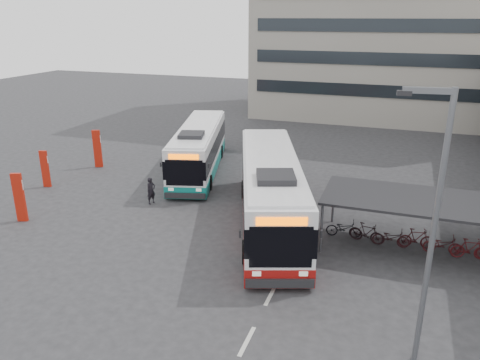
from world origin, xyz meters
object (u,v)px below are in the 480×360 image
(pedestrian, at_px, (151,191))
(lamp_post, at_px, (431,218))
(bus_teal, at_px, (199,149))
(bus_main, at_px, (270,192))

(pedestrian, height_order, lamp_post, lamp_post)
(bus_teal, bearing_deg, lamp_post, -62.96)
(bus_teal, bearing_deg, bus_main, -59.84)
(bus_teal, height_order, pedestrian, bus_teal)
(pedestrian, distance_m, lamp_post, 17.55)
(bus_main, xyz_separation_m, bus_teal, (-7.18, 6.95, -0.19))
(bus_teal, xyz_separation_m, pedestrian, (-0.15, -6.54, -0.82))
(pedestrian, xyz_separation_m, lamp_post, (14.51, -8.93, 4.18))
(bus_main, relative_size, lamp_post, 1.53)
(bus_teal, relative_size, pedestrian, 7.55)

